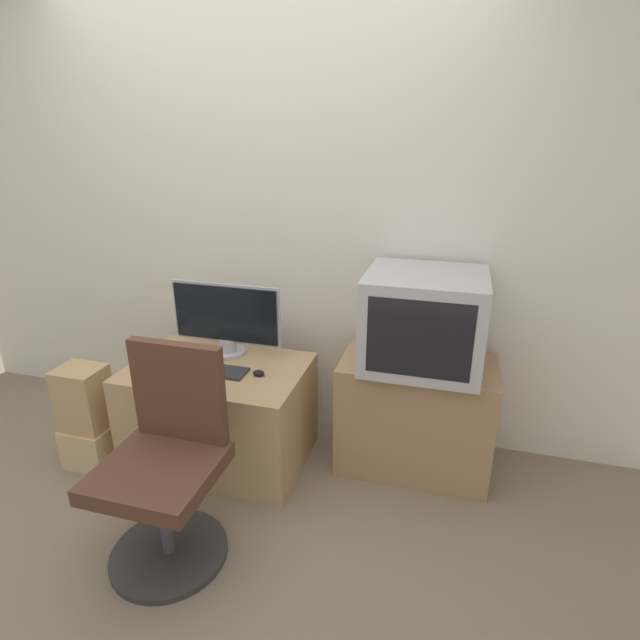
% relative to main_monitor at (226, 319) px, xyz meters
% --- Properties ---
extents(ground_plane, '(12.00, 12.00, 0.00)m').
position_rel_main_monitor_xyz_m(ground_plane, '(0.13, -0.98, -0.77)').
color(ground_plane, '#7F705B').
extents(wall_back, '(4.40, 0.05, 2.60)m').
position_rel_main_monitor_xyz_m(wall_back, '(0.13, 0.35, 0.53)').
color(wall_back, silver).
rests_on(wall_back, ground_plane).
extents(desk, '(0.94, 0.63, 0.56)m').
position_rel_main_monitor_xyz_m(desk, '(0.01, -0.17, -0.49)').
color(desk, tan).
rests_on(desk, ground_plane).
extents(side_stand, '(0.79, 0.45, 0.62)m').
position_rel_main_monitor_xyz_m(side_stand, '(1.05, 0.04, -0.46)').
color(side_stand, '#A37F56').
rests_on(side_stand, ground_plane).
extents(main_monitor, '(0.63, 0.19, 0.41)m').
position_rel_main_monitor_xyz_m(main_monitor, '(0.00, 0.00, 0.00)').
color(main_monitor, '#B2B2B7').
rests_on(main_monitor, desk).
extents(keyboard, '(0.37, 0.14, 0.01)m').
position_rel_main_monitor_xyz_m(keyboard, '(0.02, -0.23, -0.20)').
color(keyboard, '#2D2D2D').
rests_on(keyboard, desk).
extents(mouse, '(0.06, 0.04, 0.03)m').
position_rel_main_monitor_xyz_m(mouse, '(0.27, -0.21, -0.19)').
color(mouse, black).
rests_on(mouse, desk).
extents(crt_tv, '(0.58, 0.52, 0.47)m').
position_rel_main_monitor_xyz_m(crt_tv, '(1.06, 0.03, 0.09)').
color(crt_tv, '#B7B7BC').
rests_on(crt_tv, side_stand).
extents(office_chair, '(0.50, 0.50, 0.93)m').
position_rel_main_monitor_xyz_m(office_chair, '(0.11, -0.84, -0.36)').
color(office_chair, '#333333').
rests_on(office_chair, ground_plane).
extents(cardboard_box_lower, '(0.25, 0.23, 0.23)m').
position_rel_main_monitor_xyz_m(cardboard_box_lower, '(-0.65, -0.42, -0.65)').
color(cardboard_box_lower, '#D1B27F').
rests_on(cardboard_box_lower, ground_plane).
extents(cardboard_box_upper, '(0.23, 0.20, 0.35)m').
position_rel_main_monitor_xyz_m(cardboard_box_upper, '(-0.65, -0.42, -0.36)').
color(cardboard_box_upper, tan).
rests_on(cardboard_box_upper, cardboard_box_lower).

